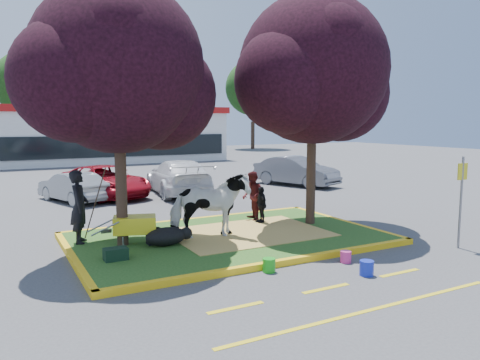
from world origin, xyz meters
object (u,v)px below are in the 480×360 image
cow (209,206)px  sign_post (461,192)px  handler (79,207)px  car_silver (72,187)px  bucket_green (269,265)px  bucket_pink (346,257)px  calf (166,236)px  wheelbarrow (135,225)px  bucket_blue (367,268)px

cow → sign_post: bearing=-109.8°
handler → car_silver: 7.57m
bucket_green → bucket_pink: (1.92, -0.26, -0.01)m
calf → sign_post: 7.57m
calf → bucket_pink: bearing=-46.6°
cow → handler: size_ratio=1.10×
handler → sign_post: sign_post is taller
handler → sign_post: 9.75m
cow → bucket_green: (0.13, -2.80, -0.87)m
sign_post → wheelbarrow: bearing=154.5°
calf → car_silver: 8.86m
sign_post → bucket_green: size_ratio=7.86×
calf → wheelbarrow: wheelbarrow is taller
calf → wheelbarrow: bearing=135.1°
bucket_green → car_silver: (-2.30, 11.43, 0.45)m
calf → cow: bearing=2.4°
cow → bucket_blue: cow is taller
calf → bucket_green: (1.41, -2.62, -0.23)m
bucket_blue → car_silver: size_ratio=0.09×
bucket_green → sign_post: bearing=-7.2°
wheelbarrow → car_silver: (-0.26, 8.29, -0.04)m
sign_post → bucket_pink: 3.67m
cow → bucket_blue: bearing=-142.7°
wheelbarrow → bucket_pink: 5.25m
sign_post → bucket_green: sign_post is taller
car_silver → handler: bearing=63.4°
sign_post → car_silver: bearing=124.0°
handler → bucket_pink: 6.74m
handler → car_silver: handler is taller
bucket_blue → calf: bearing=129.3°
handler → calf: bearing=-109.8°
calf → bucket_green: calf is taller
calf → sign_post: size_ratio=0.45×
bucket_blue → car_silver: (-4.00, 12.61, 0.44)m
bucket_green → bucket_pink: 1.94m
cow → calf: (-1.28, -0.18, -0.64)m
bucket_blue → cow: bearing=114.7°
car_silver → calf: bearing=76.5°
bucket_blue → car_silver: 13.24m
handler → bucket_blue: size_ratio=5.84×
cow → calf: bearing=110.8°
wheelbarrow → bucket_pink: size_ratio=6.94×
calf → bucket_pink: size_ratio=3.92×
bucket_pink → bucket_blue: size_ratio=0.85×
bucket_green → wheelbarrow: bearing=123.1°
sign_post → cow: bearing=149.3°
handler → sign_post: bearing=-102.4°
bucket_green → bucket_blue: (1.70, -1.18, 0.01)m
handler → bucket_pink: (5.18, -4.20, -0.95)m
wheelbarrow → car_silver: bearing=108.9°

